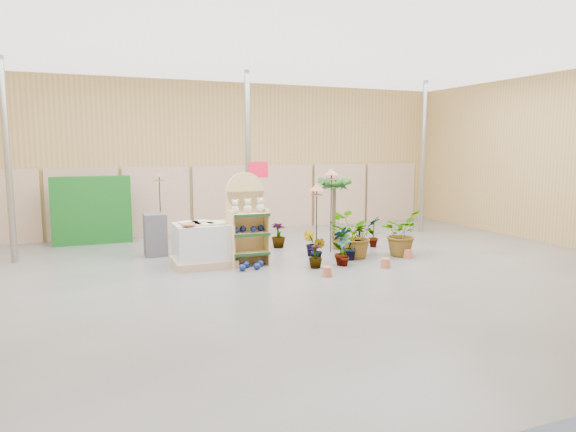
% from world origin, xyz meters
% --- Properties ---
extents(room, '(15.20, 12.10, 4.70)m').
position_xyz_m(room, '(0.00, 0.91, 2.21)').
color(room, '#505050').
rests_on(room, ground).
extents(display_shelf, '(0.87, 0.57, 2.03)m').
position_xyz_m(display_shelf, '(-0.73, 1.38, 0.93)').
color(display_shelf, tan).
rests_on(display_shelf, ground).
extents(teddy_bears, '(0.74, 0.19, 0.31)m').
position_xyz_m(teddy_bears, '(-0.71, 1.28, 1.28)').
color(teddy_bears, beige).
rests_on(teddy_bears, display_shelf).
extents(gazing_balls_shelf, '(0.74, 0.25, 0.14)m').
position_xyz_m(gazing_balls_shelf, '(-0.73, 1.26, 0.80)').
color(gazing_balls_shelf, navy).
rests_on(gazing_balls_shelf, display_shelf).
extents(gazing_balls_floor, '(0.63, 0.39, 0.15)m').
position_xyz_m(gazing_balls_floor, '(-0.79, 0.89, 0.07)').
color(gazing_balls_floor, navy).
rests_on(gazing_balls_floor, ground).
extents(pallet_stack, '(1.30, 1.09, 0.96)m').
position_xyz_m(pallet_stack, '(-1.66, 1.60, 0.46)').
color(pallet_stack, '#A2836B').
rests_on(pallet_stack, ground).
extents(charcoal_planters, '(0.50, 0.50, 1.00)m').
position_xyz_m(charcoal_planters, '(-2.47, 3.03, 0.50)').
color(charcoal_planters, '#353439').
rests_on(charcoal_planters, ground).
extents(trellis_stock, '(2.00, 0.30, 1.80)m').
position_xyz_m(trellis_stock, '(-3.80, 5.20, 0.90)').
color(trellis_stock, '#115016').
rests_on(trellis_stock, ground).
extents(offer_sign, '(0.50, 0.08, 2.20)m').
position_xyz_m(offer_sign, '(0.10, 2.98, 1.57)').
color(offer_sign, gray).
rests_on(offer_sign, ground).
extents(bird_table_front, '(0.34, 0.34, 1.74)m').
position_xyz_m(bird_table_front, '(0.83, 1.09, 1.61)').
color(bird_table_front, black).
rests_on(bird_table_front, ground).
extents(bird_table_right, '(0.34, 0.34, 2.04)m').
position_xyz_m(bird_table_right, '(1.56, 1.81, 1.90)').
color(bird_table_right, black).
rests_on(bird_table_right, ground).
extents(bird_table_back, '(0.34, 0.34, 1.93)m').
position_xyz_m(bird_table_back, '(-2.13, 4.46, 1.79)').
color(bird_table_back, black).
rests_on(bird_table_back, ground).
extents(palm, '(0.70, 0.70, 1.85)m').
position_xyz_m(palm, '(2.19, 2.87, 1.59)').
color(palm, '#463A2B').
rests_on(palm, ground).
extents(potted_plant_0, '(0.51, 0.39, 0.88)m').
position_xyz_m(potted_plant_0, '(1.14, 0.47, 0.44)').
color(potted_plant_0, '#1B4916').
rests_on(potted_plant_0, ground).
extents(potted_plant_1, '(0.40, 0.40, 0.57)m').
position_xyz_m(potted_plant_1, '(0.77, 0.87, 0.29)').
color(potted_plant_1, '#1B4916').
rests_on(potted_plant_1, ground).
extents(potted_plant_2, '(0.99, 0.86, 1.06)m').
position_xyz_m(potted_plant_2, '(1.77, 0.98, 0.53)').
color(potted_plant_2, '#1B4916').
rests_on(potted_plant_2, ground).
extents(potted_plant_3, '(0.54, 0.54, 0.72)m').
position_xyz_m(potted_plant_3, '(2.11, 1.36, 0.36)').
color(potted_plant_3, '#1B4916').
rests_on(potted_plant_3, ground).
extents(potted_plant_4, '(0.52, 0.45, 0.82)m').
position_xyz_m(potted_plant_4, '(2.89, 2.00, 0.41)').
color(potted_plant_4, '#1B4916').
rests_on(potted_plant_4, ground).
extents(potted_plant_5, '(0.43, 0.43, 0.61)m').
position_xyz_m(potted_plant_5, '(0.92, 1.61, 0.31)').
color(potted_plant_5, '#1B4916').
rests_on(potted_plant_5, ground).
extents(potted_plant_6, '(0.90, 0.94, 0.81)m').
position_xyz_m(potted_plant_6, '(1.96, 2.14, 0.40)').
color(potted_plant_6, '#1B4916').
rests_on(potted_plant_6, ground).
extents(potted_plant_7, '(0.34, 0.34, 0.52)m').
position_xyz_m(potted_plant_7, '(0.50, 0.46, 0.26)').
color(potted_plant_7, '#1B4916').
rests_on(potted_plant_7, ground).
extents(potted_plant_8, '(0.30, 0.39, 0.68)m').
position_xyz_m(potted_plant_8, '(1.16, 0.39, 0.34)').
color(potted_plant_8, '#1B4916').
rests_on(potted_plant_8, ground).
extents(potted_plant_9, '(0.43, 0.41, 0.61)m').
position_xyz_m(potted_plant_9, '(1.60, 0.86, 0.31)').
color(potted_plant_9, '#1B4916').
rests_on(potted_plant_9, ground).
extents(potted_plant_10, '(1.28, 1.27, 1.08)m').
position_xyz_m(potted_plant_10, '(2.91, 0.85, 0.54)').
color(potted_plant_10, '#1B4916').
rests_on(potted_plant_10, ground).
extents(potted_plant_11, '(0.51, 0.51, 0.66)m').
position_xyz_m(potted_plant_11, '(0.59, 2.84, 0.33)').
color(potted_plant_11, '#1B4916').
rests_on(potted_plant_11, ground).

